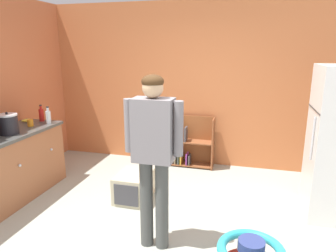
# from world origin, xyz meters

# --- Properties ---
(ground_plane) EXTENTS (12.00, 12.00, 0.00)m
(ground_plane) POSITION_xyz_m (0.00, 0.00, 0.00)
(ground_plane) COLOR #A4A99C
(ground_plane) RESTS_ON ground
(back_wall) EXTENTS (5.20, 0.06, 2.70)m
(back_wall) POSITION_xyz_m (0.00, 2.33, 1.35)
(back_wall) COLOR #CA703E
(back_wall) RESTS_ON ground
(kitchen_counter) EXTENTS (0.65, 1.93, 0.90)m
(kitchen_counter) POSITION_xyz_m (-2.20, 0.20, 0.45)
(kitchen_counter) COLOR #9B5E3B
(kitchen_counter) RESTS_ON ground
(bookshelf) EXTENTS (0.80, 0.28, 0.85)m
(bookshelf) POSITION_xyz_m (-0.19, 2.14, 0.37)
(bookshelf) COLOR brown
(bookshelf) RESTS_ON ground
(standing_person) EXTENTS (0.57, 0.22, 1.73)m
(standing_person) POSITION_xyz_m (-0.06, -0.12, 1.04)
(standing_person) COLOR #4A4D4A
(standing_person) RESTS_ON ground
(pet_carrier) EXTENTS (0.42, 0.55, 0.36)m
(pet_carrier) POSITION_xyz_m (-0.62, 0.75, 0.18)
(pet_carrier) COLOR beige
(pet_carrier) RESTS_ON ground
(crock_pot) EXTENTS (0.25, 0.25, 0.28)m
(crock_pot) POSITION_xyz_m (-2.13, 0.36, 1.03)
(crock_pot) COLOR black
(crock_pot) RESTS_ON kitchen_counter
(banana_bunch) EXTENTS (0.12, 0.16, 0.04)m
(banana_bunch) POSITION_xyz_m (-2.35, 0.96, 0.93)
(banana_bunch) COLOR yellow
(banana_bunch) RESTS_ON kitchen_counter
(ketchup_bottle) EXTENTS (0.07, 0.07, 0.25)m
(ketchup_bottle) POSITION_xyz_m (-2.18, 1.07, 1.00)
(ketchup_bottle) COLOR red
(ketchup_bottle) RESTS_ON kitchen_counter
(clear_bottle) EXTENTS (0.07, 0.07, 0.25)m
(clear_bottle) POSITION_xyz_m (-1.99, 0.98, 1.00)
(clear_bottle) COLOR silver
(clear_bottle) RESTS_ON kitchen_counter
(orange_cup) EXTENTS (0.08, 0.08, 0.09)m
(orange_cup) POSITION_xyz_m (-2.13, 0.76, 0.95)
(orange_cup) COLOR orange
(orange_cup) RESTS_ON kitchen_counter
(green_cup) EXTENTS (0.08, 0.08, 0.09)m
(green_cup) POSITION_xyz_m (-2.37, 0.46, 0.95)
(green_cup) COLOR green
(green_cup) RESTS_ON kitchen_counter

